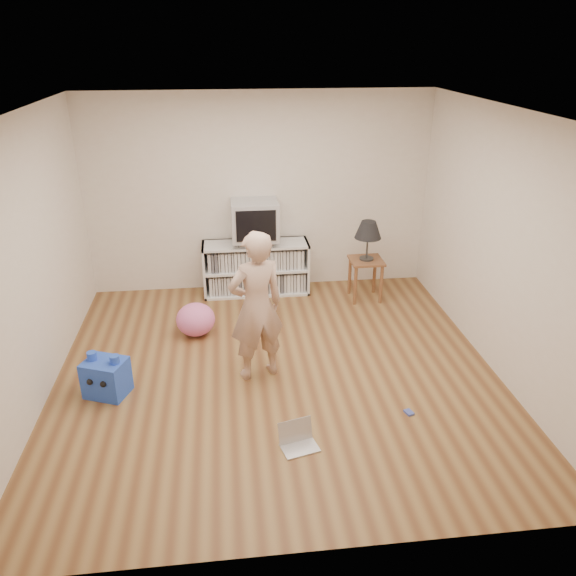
% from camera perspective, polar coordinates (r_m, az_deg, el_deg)
% --- Properties ---
extents(ground, '(4.50, 4.50, 0.00)m').
position_cam_1_polar(ground, '(5.91, -1.13, -8.48)').
color(ground, brown).
rests_on(ground, ground).
extents(walls, '(4.52, 4.52, 2.60)m').
position_cam_1_polar(walls, '(5.32, -1.24, 3.38)').
color(walls, silver).
rests_on(walls, ground).
extents(ceiling, '(4.50, 4.50, 0.01)m').
position_cam_1_polar(ceiling, '(5.00, -1.38, 17.43)').
color(ceiling, white).
rests_on(ceiling, walls).
extents(media_unit, '(1.40, 0.45, 0.70)m').
position_cam_1_polar(media_unit, '(7.55, -3.28, 2.11)').
color(media_unit, white).
rests_on(media_unit, ground).
extents(dvd_deck, '(0.45, 0.35, 0.07)m').
position_cam_1_polar(dvd_deck, '(7.40, -3.35, 4.82)').
color(dvd_deck, gray).
rests_on(dvd_deck, media_unit).
extents(crt_tv, '(0.60, 0.53, 0.50)m').
position_cam_1_polar(crt_tv, '(7.30, -3.40, 6.92)').
color(crt_tv, '#ACACB1').
rests_on(crt_tv, dvd_deck).
extents(side_table, '(0.42, 0.42, 0.55)m').
position_cam_1_polar(side_table, '(7.38, 7.91, 1.92)').
color(side_table, brown).
rests_on(side_table, ground).
extents(table_lamp, '(0.34, 0.34, 0.52)m').
position_cam_1_polar(table_lamp, '(7.20, 8.15, 5.79)').
color(table_lamp, '#333333').
rests_on(table_lamp, side_table).
extents(person, '(0.66, 0.53, 1.56)m').
position_cam_1_polar(person, '(5.49, -3.24, -1.90)').
color(person, tan).
rests_on(person, ground).
extents(laptop, '(0.35, 0.31, 0.21)m').
position_cam_1_polar(laptop, '(4.95, 0.97, -15.12)').
color(laptop, silver).
rests_on(laptop, ground).
extents(playing_cards, '(0.09, 0.11, 0.02)m').
position_cam_1_polar(playing_cards, '(5.44, 12.18, -12.25)').
color(playing_cards, '#4354B4').
rests_on(playing_cards, ground).
extents(plush_blue, '(0.47, 0.43, 0.45)m').
position_cam_1_polar(plush_blue, '(5.75, -18.00, -8.60)').
color(plush_blue, blue).
rests_on(plush_blue, ground).
extents(plush_pink, '(0.54, 0.54, 0.38)m').
position_cam_1_polar(plush_pink, '(6.59, -9.36, -3.18)').
color(plush_pink, pink).
rests_on(plush_pink, ground).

